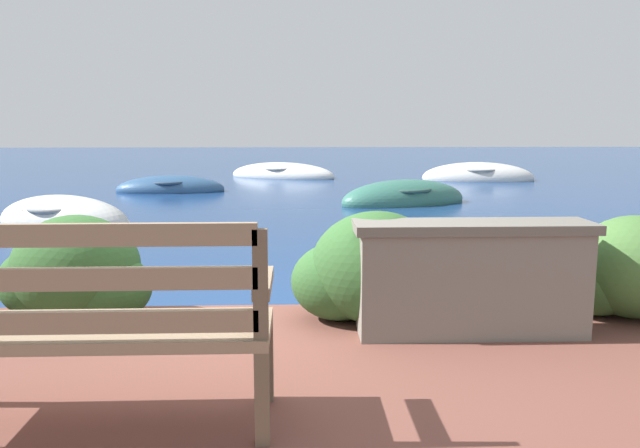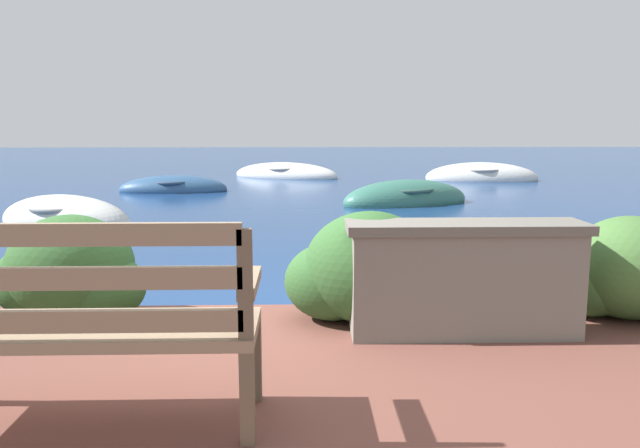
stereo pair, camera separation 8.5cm
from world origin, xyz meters
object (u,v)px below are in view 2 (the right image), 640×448
object	(u,v)px
rowboat_outer	(481,178)
rowboat_distant	(286,175)
park_bench	(74,320)
rowboat_mid	(406,200)
rowboat_nearest	(65,221)
rowboat_far	(174,189)

from	to	relation	value
rowboat_outer	rowboat_distant	xyz separation A→B (m)	(-5.49, 1.23, -0.01)
park_bench	rowboat_outer	bearing A→B (deg)	72.96
rowboat_distant	park_bench	bearing A→B (deg)	113.09
rowboat_outer	park_bench	bearing A→B (deg)	76.31
rowboat_mid	park_bench	bearing A→B (deg)	-128.06
rowboat_nearest	rowboat_distant	xyz separation A→B (m)	(3.14, 8.94, -0.01)
park_bench	rowboat_mid	bearing A→B (deg)	77.60
rowboat_mid	rowboat_outer	bearing A→B (deg)	39.51
park_bench	rowboat_far	xyz separation A→B (m)	(-2.02, 11.93, -0.65)
rowboat_mid	rowboat_distant	world-z (taller)	rowboat_mid
park_bench	rowboat_distant	size ratio (longest dim) A/B	0.45
park_bench	rowboat_nearest	bearing A→B (deg)	116.05
park_bench	rowboat_far	size ratio (longest dim) A/B	0.61
rowboat_nearest	rowboat_distant	bearing A→B (deg)	-85.99
rowboat_nearest	rowboat_mid	size ratio (longest dim) A/B	0.89
rowboat_mid	rowboat_distant	size ratio (longest dim) A/B	0.83
rowboat_far	rowboat_distant	distance (m)	4.69
park_bench	rowboat_outer	world-z (taller)	park_bench
rowboat_mid	rowboat_outer	size ratio (longest dim) A/B	0.89
rowboat_outer	rowboat_distant	bearing A→B (deg)	-4.16
rowboat_mid	rowboat_outer	world-z (taller)	rowboat_outer
rowboat_far	rowboat_outer	world-z (taller)	rowboat_outer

